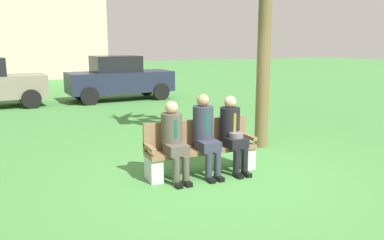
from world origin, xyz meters
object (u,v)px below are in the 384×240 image
object	(u,v)px
seated_man_left	(174,137)
shrub_near_bench	(182,137)
building_backdrop	(7,3)
seated_man_right	(232,130)
park_bench	(200,149)
seated_man_middle	(205,131)
parked_car_far	(119,78)

from	to	relation	value
seated_man_left	shrub_near_bench	xyz separation A→B (m)	(0.78, 1.52, -0.41)
shrub_near_bench	building_backdrop	world-z (taller)	building_backdrop
seated_man_left	seated_man_right	size ratio (longest dim) A/B	0.98
park_bench	seated_man_middle	distance (m)	0.35
shrub_near_bench	seated_man_left	bearing A→B (deg)	-117.25
parked_car_far	building_backdrop	world-z (taller)	building_backdrop
park_bench	building_backdrop	world-z (taller)	building_backdrop
seated_man_middle	building_backdrop	xyz separation A→B (m)	(-2.74, 23.04, 3.87)
seated_man_left	seated_man_middle	world-z (taller)	seated_man_middle
seated_man_left	building_backdrop	xyz separation A→B (m)	(-2.19, 23.04, 3.91)
seated_man_middle	shrub_near_bench	distance (m)	1.59
park_bench	seated_man_left	bearing A→B (deg)	-166.32
seated_man_left	building_backdrop	world-z (taller)	building_backdrop
seated_man_right	seated_man_left	bearing A→B (deg)	179.81
seated_man_left	seated_man_right	world-z (taller)	seated_man_right
park_bench	seated_man_left	xyz separation A→B (m)	(-0.53, -0.13, 0.29)
park_bench	seated_man_left	distance (m)	0.62
seated_man_middle	shrub_near_bench	bearing A→B (deg)	81.56
park_bench	parked_car_far	size ratio (longest dim) A/B	0.48
seated_man_middle	seated_man_right	world-z (taller)	seated_man_middle
park_bench	shrub_near_bench	world-z (taller)	park_bench
seated_man_left	seated_man_middle	bearing A→B (deg)	0.80
seated_man_right	parked_car_far	xyz separation A→B (m)	(0.39, 9.24, 0.12)
seated_man_left	park_bench	bearing A→B (deg)	13.68
park_bench	shrub_near_bench	size ratio (longest dim) A/B	1.99
park_bench	seated_man_left	world-z (taller)	seated_man_left
park_bench	seated_man_middle	size ratio (longest dim) A/B	1.41
parked_car_far	seated_man_left	bearing A→B (deg)	-98.94
seated_man_left	building_backdrop	distance (m)	23.48
seated_man_middle	building_backdrop	size ratio (longest dim) A/B	0.12
park_bench	seated_man_right	size ratio (longest dim) A/B	1.48
park_bench	seated_man_middle	world-z (taller)	seated_man_middle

